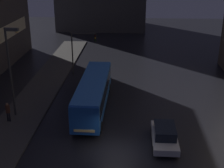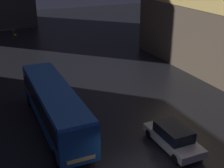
% 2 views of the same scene
% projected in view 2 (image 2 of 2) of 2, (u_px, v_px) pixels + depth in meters
% --- Properties ---
extents(bus_near, '(2.57, 11.58, 3.07)m').
position_uv_depth(bus_near, '(54.00, 103.00, 21.94)').
color(bus_near, '#194793').
rests_on(bus_near, ground).
extents(car_taxi, '(1.98, 4.54, 1.50)m').
position_uv_depth(car_taxi, '(173.00, 137.00, 20.00)').
color(car_taxi, '#B7B7BC').
rests_on(car_taxi, ground).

